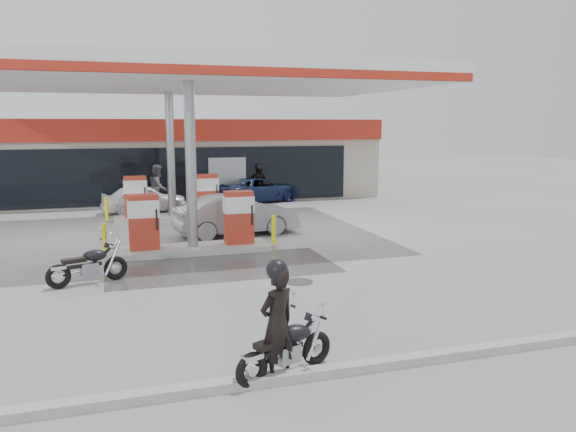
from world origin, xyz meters
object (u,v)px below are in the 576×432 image
at_px(biker_main, 277,324).
at_px(hatchback_silver, 236,215).
at_px(sedan_white, 144,199).
at_px(biker_walking, 259,184).
at_px(pump_island_far, 172,202).
at_px(attendant, 158,187).
at_px(parked_motorcycle, 89,266).
at_px(parked_car_right, 258,190).
at_px(pump_island_near, 193,229).
at_px(main_motorcycle, 287,349).

bearing_deg(biker_main, hatchback_silver, -125.99).
bearing_deg(hatchback_silver, biker_main, 163.07).
xyz_separation_m(sedan_white, biker_walking, (5.52, 1.60, 0.28)).
distance_m(pump_island_far, attendant, 2.83).
xyz_separation_m(parked_motorcycle, sedan_white, (1.85, 10.87, 0.17)).
bearing_deg(parked_car_right, parked_motorcycle, 130.09).
bearing_deg(attendant, parked_car_right, -62.18).
relative_size(pump_island_far, parked_motorcycle, 2.75).
xyz_separation_m(pump_island_near, biker_main, (0.06, -8.86, 0.16)).
xyz_separation_m(parked_motorcycle, parked_car_right, (7.32, 12.67, 0.17)).
xyz_separation_m(hatchback_silver, parked_car_right, (2.71, 7.80, -0.08)).
bearing_deg(pump_island_far, pump_island_near, -90.00).
distance_m(sedan_white, biker_walking, 5.75).
bearing_deg(biker_walking, attendant, 170.93).
bearing_deg(biker_walking, sedan_white, 175.49).
relative_size(parked_car_right, biker_walking, 2.47).
relative_size(main_motorcycle, sedan_white, 0.48).
bearing_deg(biker_main, biker_walking, -130.64).
distance_m(attendant, biker_walking, 4.97).
bearing_deg(hatchback_silver, main_motorcycle, 163.90).
height_order(biker_main, parked_car_right, biker_main).
distance_m(pump_island_near, hatchback_silver, 2.83).
height_order(main_motorcycle, parked_car_right, parked_car_right).
xyz_separation_m(pump_island_far, parked_car_right, (4.50, 4.00, -0.10)).
xyz_separation_m(sedan_white, hatchback_silver, (2.76, -6.00, 0.08)).
distance_m(attendant, hatchback_silver, 6.94).
xyz_separation_m(main_motorcycle, biker_walking, (4.31, 18.58, 0.48)).
xyz_separation_m(pump_island_near, biker_walking, (4.54, 9.80, 0.18)).
distance_m(pump_island_far, hatchback_silver, 4.20).
distance_m(main_motorcycle, parked_car_right, 19.26).
bearing_deg(pump_island_near, biker_main, -89.62).
bearing_deg(hatchback_silver, parked_motorcycle, 128.52).
bearing_deg(pump_island_far, parked_car_right, 41.63).
relative_size(sedan_white, hatchback_silver, 0.85).
relative_size(pump_island_near, main_motorcycle, 2.99).
xyz_separation_m(main_motorcycle, hatchback_silver, (1.55, 10.98, 0.28)).
xyz_separation_m(attendant, biker_walking, (4.87, 1.00, -0.12)).
distance_m(pump_island_near, main_motorcycle, 8.79).
height_order(parked_motorcycle, sedan_white, sedan_white).
xyz_separation_m(biker_main, parked_motorcycle, (-2.88, 6.19, -0.43)).
bearing_deg(main_motorcycle, hatchback_silver, 59.64).
xyz_separation_m(pump_island_far, main_motorcycle, (0.23, -14.78, -0.30)).
distance_m(biker_main, biker_walking, 19.19).
bearing_deg(sedan_white, main_motorcycle, 177.23).
xyz_separation_m(main_motorcycle, sedan_white, (-1.21, 16.98, 0.19)).
bearing_deg(pump_island_near, biker_walking, 65.12).
bearing_deg(pump_island_near, sedan_white, 96.78).
bearing_deg(attendant, biker_walking, -64.54).
xyz_separation_m(biker_main, hatchback_silver, (1.73, 11.06, -0.18)).
bearing_deg(attendant, pump_island_far, -159.51).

